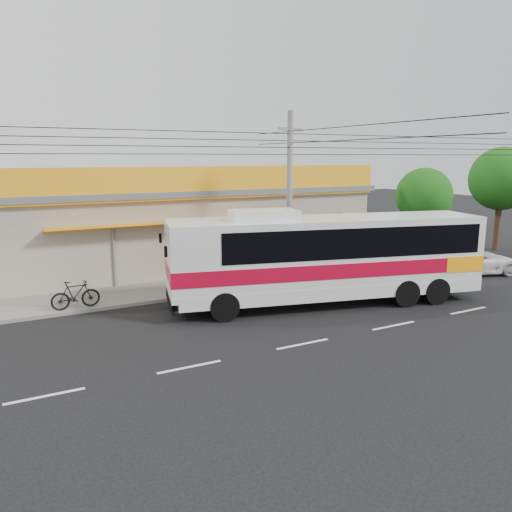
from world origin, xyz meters
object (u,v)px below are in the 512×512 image
at_px(coach_bus, 331,253).
at_px(utility_pole, 290,143).
at_px(motorbike_dark, 75,295).
at_px(tree_far, 504,181).
at_px(tree_near, 426,198).
at_px(white_car, 473,261).

xyz_separation_m(coach_bus, utility_pole, (-0.15, 3.20, 4.59)).
distance_m(motorbike_dark, tree_far, 27.38).
bearing_deg(motorbike_dark, tree_near, -88.26).
relative_size(utility_pole, tree_near, 6.15).
height_order(motorbike_dark, tree_near, tree_near).
bearing_deg(motorbike_dark, coach_bus, -113.03).
relative_size(white_car, utility_pole, 0.15).
bearing_deg(white_car, coach_bus, 111.98).
bearing_deg(tree_near, utility_pole, -169.64).
bearing_deg(tree_near, tree_far, -2.38).
bearing_deg(utility_pole, tree_near, 10.36).
relative_size(coach_bus, tree_near, 2.44).
xyz_separation_m(tree_near, tree_far, (6.59, -0.27, 0.86)).
distance_m(motorbike_dark, white_car, 20.09).
xyz_separation_m(utility_pole, tree_far, (17.40, 1.70, -2.17)).
height_order(coach_bus, tree_near, tree_near).
bearing_deg(tree_far, white_car, -151.54).
height_order(coach_bus, motorbike_dark, coach_bus).
distance_m(motorbike_dark, utility_pole, 11.42).
bearing_deg(white_car, utility_pole, 94.20).
bearing_deg(coach_bus, tree_near, 39.26).
bearing_deg(utility_pole, white_car, -12.02).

